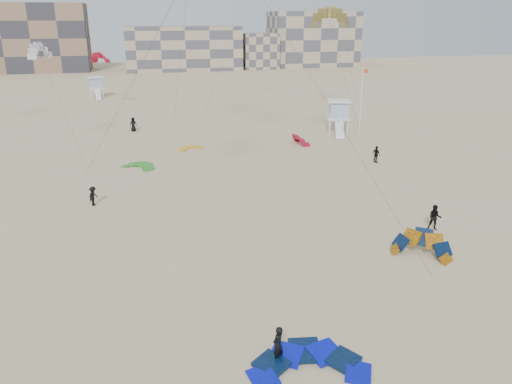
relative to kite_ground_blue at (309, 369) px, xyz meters
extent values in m
plane|color=tan|center=(-2.49, 2.72, 0.00)|extent=(320.00, 320.00, 0.00)
imported|color=black|center=(-1.17, 0.77, 0.87)|extent=(0.76, 0.73, 1.75)
imported|color=black|center=(13.51, 12.11, 0.92)|extent=(1.13, 1.07, 1.84)
imported|color=black|center=(-10.31, 22.71, 0.79)|extent=(1.00, 1.18, 1.59)
imported|color=black|center=(17.33, 29.01, 0.88)|extent=(0.77, 1.12, 1.76)
imported|color=black|center=(-7.08, 50.36, 0.93)|extent=(1.03, 0.80, 1.85)
imported|color=black|center=(25.35, 58.33, 0.90)|extent=(0.64, 1.70, 1.80)
cylinder|color=#3F3F3F|center=(-7.18, 22.72, 8.60)|extent=(8.46, 8.56, 15.21)
cylinder|color=#3F3F3F|center=(6.37, 18.54, 9.92)|extent=(4.34, 28.27, 17.86)
cylinder|color=#3F3F3F|center=(-13.93, 37.49, 5.87)|extent=(4.28, 9.41, 9.76)
cylinder|color=#3F3F3F|center=(-0.76, 44.37, 11.14)|extent=(1.86, 13.15, 20.30)
cylinder|color=#3F3F3F|center=(16.15, 35.06, 7.53)|extent=(4.74, 0.40, 13.06)
cylinder|color=#3F3F3F|center=(23.70, 52.79, 9.64)|extent=(6.81, 4.32, 17.28)
cylinder|color=#3F3F3F|center=(7.02, 57.54, 11.12)|extent=(7.86, 4.02, 20.25)
cylinder|color=#3F3F3F|center=(-9.16, 64.27, 4.50)|extent=(5.05, 10.88, 7.02)
cube|color=white|center=(18.96, 43.34, 1.93)|extent=(3.65, 3.65, 0.14)
cube|color=#93AFC9|center=(18.96, 43.34, 3.03)|extent=(3.00, 3.00, 2.06)
cube|color=white|center=(18.96, 43.34, 4.15)|extent=(3.78, 3.78, 0.17)
cube|color=white|center=(18.96, 40.55, 0.93)|extent=(1.90, 3.11, 1.71)
cube|color=white|center=(-13.64, 82.30, 1.74)|extent=(2.95, 2.95, 0.13)
cube|color=#93AFC9|center=(-13.64, 82.30, 2.74)|extent=(2.42, 2.42, 1.86)
cube|color=white|center=(-13.64, 82.30, 3.75)|extent=(3.06, 3.06, 0.15)
cube|color=white|center=(-13.64, 79.78, 0.84)|extent=(1.29, 2.75, 1.54)
cylinder|color=white|center=(20.81, 40.93, 4.30)|extent=(0.11, 0.11, 8.60)
cube|color=red|center=(21.14, 40.93, 8.07)|extent=(0.65, 0.02, 0.43)
cube|color=#856450|center=(-32.49, 136.72, 9.00)|extent=(28.00, 14.00, 18.00)
cube|color=tan|center=(7.51, 132.72, 6.00)|extent=(32.00, 16.00, 12.00)
cube|color=tan|center=(47.51, 134.72, 8.00)|extent=(26.00, 14.00, 16.00)
cube|color=tan|center=(29.51, 130.72, 5.00)|extent=(10.00, 10.00, 10.00)
camera|label=1|loc=(-6.28, -16.69, 14.24)|focal=35.00mm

